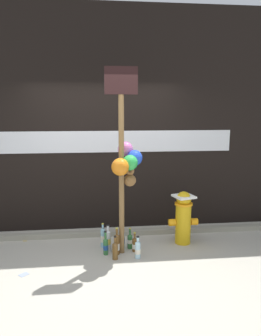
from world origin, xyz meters
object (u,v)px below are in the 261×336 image
object	(u,v)px
memorial_post	(125,150)
bottle_2	(135,244)
bottle_6	(108,240)
bottle_7	(115,250)
bottle_0	(103,237)
bottle_3	(117,244)
bottle_1	(106,246)
bottle_8	(130,241)
bottle_5	(138,249)
fire_hydrant	(183,216)
bottle_4	(123,240)

from	to	relation	value
memorial_post	bottle_2	size ratio (longest dim) A/B	8.91
bottle_6	bottle_7	world-z (taller)	bottle_6
bottle_0	bottle_3	distance (m)	0.32
bottle_1	bottle_8	size ratio (longest dim) A/B	1.10
memorial_post	bottle_5	size ratio (longest dim) A/B	8.12
memorial_post	bottle_7	distance (m)	1.38
fire_hydrant	bottle_2	xyz separation A→B (m)	(-0.78, -0.23, -0.32)
bottle_1	bottle_7	world-z (taller)	bottle_1
bottle_4	bottle_5	world-z (taller)	bottle_4
memorial_post	bottle_4	bearing A→B (deg)	103.64
bottle_0	bottle_6	size ratio (longest dim) A/B	0.93
memorial_post	bottle_1	bearing A→B (deg)	-171.86
bottle_1	bottle_6	size ratio (longest dim) A/B	0.86
bottle_4	bottle_6	size ratio (longest dim) A/B	0.87
fire_hydrant	bottle_4	world-z (taller)	fire_hydrant
bottle_2	bottle_8	size ratio (longest dim) A/B	0.93
bottle_4	bottle_7	xyz separation A→B (m)	(-0.13, -0.34, -0.00)
bottle_1	bottle_8	bearing A→B (deg)	25.50
fire_hydrant	bottle_4	xyz separation A→B (m)	(-0.94, -0.11, -0.29)
memorial_post	fire_hydrant	bearing A→B (deg)	15.09
bottle_5	bottle_8	distance (m)	0.35
bottle_3	bottle_7	xyz separation A→B (m)	(-0.04, -0.16, -0.02)
bottle_5	bottle_3	bearing A→B (deg)	150.48
bottle_3	bottle_8	distance (m)	0.28
memorial_post	bottle_7	world-z (taller)	memorial_post
memorial_post	bottle_7	bearing A→B (deg)	-129.37
memorial_post	bottle_7	size ratio (longest dim) A/B	7.82
bottle_7	bottle_8	distance (m)	0.42
bottle_0	bottle_1	xyz separation A→B (m)	(0.03, -0.26, -0.02)
bottle_6	bottle_8	size ratio (longest dim) A/B	1.29
bottle_8	bottle_7	bearing A→B (deg)	-125.74
bottle_2	bottle_4	size ratio (longest dim) A/B	0.83
fire_hydrant	bottle_1	size ratio (longest dim) A/B	2.36
bottle_3	bottle_4	xyz separation A→B (m)	(0.10, 0.18, -0.02)
fire_hydrant	bottle_4	distance (m)	1.00
bottle_0	bottle_8	size ratio (longest dim) A/B	1.19
bottle_4	bottle_2	bearing A→B (deg)	-35.16
bottle_1	bottle_3	bearing A→B (deg)	-2.13
bottle_7	memorial_post	bearing A→B (deg)	50.63
memorial_post	fire_hydrant	distance (m)	1.42
bottle_5	bottle_6	size ratio (longest dim) A/B	0.79
bottle_7	bottle_8	world-z (taller)	bottle_7
bottle_6	bottle_2	bearing A→B (deg)	-6.68
bottle_0	bottle_3	bearing A→B (deg)	-53.89
bottle_5	memorial_post	bearing A→B (deg)	125.70
bottle_2	bottle_8	xyz separation A→B (m)	(-0.06, 0.12, 0.01)
memorial_post	bottle_3	bearing A→B (deg)	-160.16
bottle_2	bottle_4	bearing A→B (deg)	144.84
bottle_4	bottle_6	bearing A→B (deg)	-161.99
bottle_6	bottle_7	size ratio (longest dim) A/B	1.22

